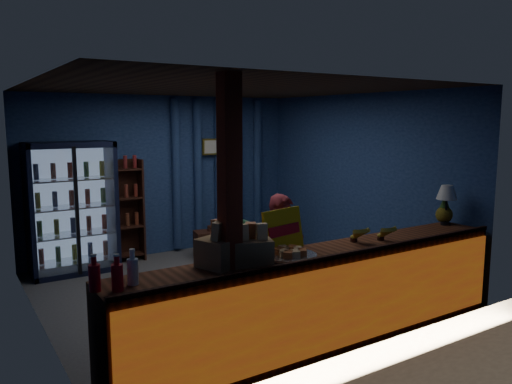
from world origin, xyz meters
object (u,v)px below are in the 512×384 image
shopkeeper (283,259)px  pastry_tray (290,254)px  table_lamp (447,194)px  green_chair (266,236)px

shopkeeper → pastry_tray: 0.81m
table_lamp → pastry_tray: bearing=-176.5°
shopkeeper → pastry_tray: size_ratio=2.81×
green_chair → pastry_tray: pastry_tray is taller
shopkeeper → table_lamp: size_ratio=2.94×
green_chair → table_lamp: (0.59, -3.05, 1.05)m
green_chair → pastry_tray: 3.76m
green_chair → table_lamp: table_lamp is taller
shopkeeper → pastry_tray: (-0.39, -0.66, 0.27)m
pastry_tray → table_lamp: (2.44, 0.15, 0.35)m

